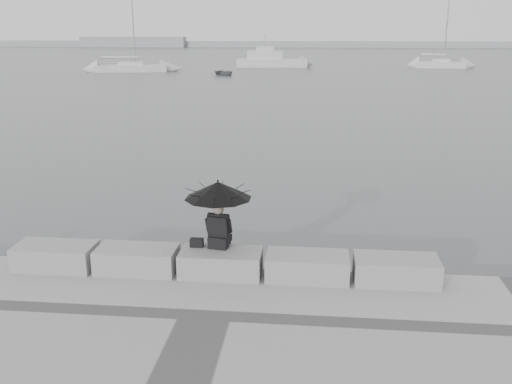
# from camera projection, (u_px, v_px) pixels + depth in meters

# --- Properties ---
(ground) EXTENTS (360.00, 360.00, 0.00)m
(ground) POSITION_uv_depth(u_px,v_px,m) (225.00, 288.00, 11.88)
(ground) COLOR #474A4C
(ground) RESTS_ON ground
(stone_block_far_left) EXTENTS (1.60, 0.80, 0.50)m
(stone_block_far_left) POSITION_uv_depth(u_px,v_px,m) (56.00, 256.00, 11.58)
(stone_block_far_left) COLOR gray
(stone_block_far_left) RESTS_ON promenade
(stone_block_left) EXTENTS (1.60, 0.80, 0.50)m
(stone_block_left) POSITION_uv_depth(u_px,v_px,m) (137.00, 260.00, 11.41)
(stone_block_left) COLOR gray
(stone_block_left) RESTS_ON promenade
(stone_block_centre) EXTENTS (1.60, 0.80, 0.50)m
(stone_block_centre) POSITION_uv_depth(u_px,v_px,m) (221.00, 263.00, 11.25)
(stone_block_centre) COLOR gray
(stone_block_centre) RESTS_ON promenade
(stone_block_right) EXTENTS (1.60, 0.80, 0.50)m
(stone_block_right) POSITION_uv_depth(u_px,v_px,m) (307.00, 267.00, 11.08)
(stone_block_right) COLOR gray
(stone_block_right) RESTS_ON promenade
(stone_block_far_right) EXTENTS (1.60, 0.80, 0.50)m
(stone_block_far_right) POSITION_uv_depth(u_px,v_px,m) (396.00, 270.00, 10.91)
(stone_block_far_right) COLOR gray
(stone_block_far_right) RESTS_ON promenade
(seated_person) EXTENTS (1.33, 1.33, 1.39)m
(seated_person) POSITION_uv_depth(u_px,v_px,m) (218.00, 197.00, 11.11)
(seated_person) COLOR black
(seated_person) RESTS_ON stone_block_centre
(bag) EXTENTS (0.26, 0.15, 0.17)m
(bag) POSITION_uv_depth(u_px,v_px,m) (197.00, 243.00, 11.40)
(bag) COLOR black
(bag) RESTS_ON stone_block_centre
(distant_landmass) EXTENTS (180.00, 8.00, 2.80)m
(distant_landmass) POSITION_uv_depth(u_px,v_px,m) (281.00, 44.00, 160.12)
(distant_landmass) COLOR gray
(distant_landmass) RESTS_ON ground
(sailboat_left) EXTENTS (9.05, 4.13, 12.90)m
(sailboat_left) POSITION_uv_depth(u_px,v_px,m) (131.00, 68.00, 70.38)
(sailboat_left) COLOR silver
(sailboat_left) RESTS_ON ground
(sailboat_right) EXTENTS (6.66, 2.95, 12.90)m
(sailboat_right) POSITION_uv_depth(u_px,v_px,m) (440.00, 64.00, 77.17)
(sailboat_right) COLOR silver
(sailboat_right) RESTS_ON ground
(motor_cruiser) EXTENTS (9.78, 3.42, 4.50)m
(motor_cruiser) POSITION_uv_depth(u_px,v_px,m) (272.00, 61.00, 78.58)
(motor_cruiser) COLOR silver
(motor_cruiser) RESTS_ON ground
(dinghy) EXTENTS (3.64, 3.36, 0.59)m
(dinghy) POSITION_uv_depth(u_px,v_px,m) (224.00, 72.00, 65.52)
(dinghy) COLOR gray
(dinghy) RESTS_ON ground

